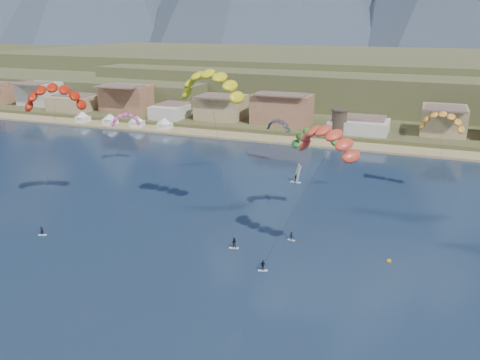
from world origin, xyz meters
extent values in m
plane|color=black|center=(0.00, 0.00, 0.00)|extent=(2400.00, 2400.00, 0.00)
cube|color=tan|center=(0.00, 106.00, 0.25)|extent=(2200.00, 12.00, 0.90)
cube|color=brown|center=(0.00, 560.00, 0.00)|extent=(2200.00, 900.00, 4.00)
cube|color=brown|center=(-200.00, 200.00, 7.00)|extent=(280.00, 130.00, 10.00)
cube|color=brown|center=(40.00, 220.00, 9.50)|extent=(320.00, 150.00, 15.00)
cube|color=brown|center=(-40.00, 260.00, 11.00)|extent=(380.00, 170.00, 18.00)
cube|color=#2A3646|center=(0.00, 900.00, 57.00)|extent=(2000.00, 200.00, 110.00)
cylinder|color=#47382D|center=(5.00, 114.00, 6.00)|extent=(5.20, 5.20, 8.00)
cylinder|color=#47382D|center=(5.00, 114.00, 10.30)|extent=(5.82, 5.82, 0.60)
cube|color=white|center=(-95.00, 106.00, 1.70)|extent=(4.50, 4.50, 2.00)
pyramid|color=white|center=(-95.00, 106.00, 4.70)|extent=(6.40, 6.40, 2.00)
cube|color=white|center=(-82.00, 106.00, 1.70)|extent=(4.50, 4.50, 2.00)
pyramid|color=white|center=(-82.00, 106.00, 4.70)|extent=(6.40, 6.40, 2.00)
cube|color=white|center=(-70.00, 106.00, 1.70)|extent=(4.50, 4.50, 2.00)
pyramid|color=white|center=(-70.00, 106.00, 4.70)|extent=(6.40, 6.40, 2.00)
cube|color=white|center=(-58.00, 106.00, 1.70)|extent=(4.50, 4.50, 2.00)
pyramid|color=white|center=(-58.00, 106.00, 4.70)|extent=(6.40, 6.40, 2.00)
cube|color=silver|center=(-34.14, 15.53, 0.05)|extent=(1.57, 0.99, 0.10)
imported|color=black|center=(-34.14, 15.53, 0.97)|extent=(0.74, 0.62, 1.73)
cylinder|color=#262626|center=(-36.16, 21.64, 11.64)|extent=(0.05, 0.05, 24.70)
cube|color=silver|center=(2.13, 23.28, 0.06)|extent=(1.79, 0.85, 0.11)
imported|color=black|center=(2.13, 23.28, 1.10)|extent=(1.10, 0.93, 1.98)
cylinder|color=#262626|center=(-2.15, 28.47, 13.15)|extent=(0.05, 0.05, 27.32)
cube|color=silver|center=(9.58, 17.27, 0.05)|extent=(1.63, 0.93, 0.10)
imported|color=black|center=(9.58, 17.27, 1.01)|extent=(1.14, 0.75, 1.80)
cylinder|color=#262626|center=(13.60, 20.99, 9.96)|extent=(0.05, 0.05, 20.76)
cube|color=silver|center=(10.92, 30.17, 0.05)|extent=(1.48, 0.66, 0.09)
imported|color=black|center=(10.92, 30.17, 0.91)|extent=(1.15, 0.78, 1.64)
cylinder|color=#262626|center=(11.58, 35.44, 8.42)|extent=(0.05, 0.05, 18.19)
cylinder|color=#262626|center=(-45.12, 58.05, 5.87)|extent=(0.04, 0.04, 13.72)
cylinder|color=#262626|center=(-6.09, 74.15, 5.00)|extent=(0.04, 0.04, 12.34)
cylinder|color=#262626|center=(35.59, 62.29, 7.90)|extent=(0.04, 0.04, 17.18)
cube|color=silver|center=(3.11, 63.61, 0.07)|extent=(2.70, 1.07, 0.13)
imported|color=black|center=(3.11, 63.61, 1.08)|extent=(0.99, 0.71, 1.89)
cube|color=white|center=(3.54, 63.61, 2.43)|extent=(1.35, 2.95, 4.51)
sphere|color=orange|center=(28.65, 27.80, 0.14)|extent=(0.80, 0.80, 0.80)
camera|label=1|loc=(31.12, -50.11, 38.94)|focal=36.28mm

